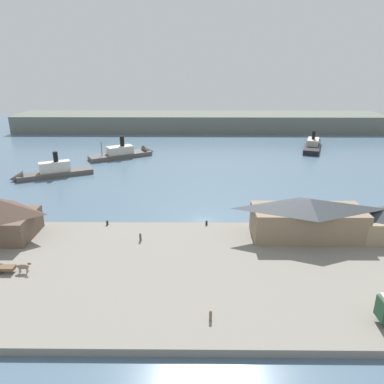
% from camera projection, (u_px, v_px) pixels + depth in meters
% --- Properties ---
extents(ground_plane, '(320.00, 320.00, 0.00)m').
position_uv_depth(ground_plane, '(203.00, 220.00, 82.01)').
color(ground_plane, slate).
extents(quay_promenade, '(110.00, 36.00, 1.20)m').
position_uv_depth(quay_promenade, '(206.00, 272.00, 61.15)').
color(quay_promenade, gray).
rests_on(quay_promenade, ground).
extents(seawall_edge, '(110.00, 0.80, 1.00)m').
position_uv_depth(seawall_edge, '(204.00, 225.00, 78.46)').
color(seawall_edge, '#666159').
rests_on(seawall_edge, ground).
extents(ferry_shed_east_terminal, '(21.55, 8.76, 7.87)m').
position_uv_depth(ferry_shed_east_terminal, '(308.00, 218.00, 70.75)').
color(ferry_shed_east_terminal, '#847056').
rests_on(ferry_shed_east_terminal, quay_promenade).
extents(horse_cart, '(6.03, 1.56, 1.87)m').
position_uv_depth(horse_cart, '(11.00, 267.00, 59.62)').
color(horse_cart, brown).
rests_on(horse_cart, quay_promenade).
extents(pedestrian_walking_west, '(0.40, 0.40, 1.61)m').
position_uv_depth(pedestrian_walking_west, '(211.00, 315.00, 48.80)').
color(pedestrian_walking_west, '#6B5B4C').
rests_on(pedestrian_walking_west, quay_promenade).
extents(pedestrian_near_cart, '(0.42, 0.42, 1.70)m').
position_uv_depth(pedestrian_near_cart, '(140.00, 237.00, 70.05)').
color(pedestrian_near_cart, '#3D4C42').
rests_on(pedestrian_near_cart, quay_promenade).
extents(mooring_post_east, '(0.44, 0.44, 0.90)m').
position_uv_depth(mooring_post_east, '(107.00, 223.00, 76.90)').
color(mooring_post_east, black).
rests_on(mooring_post_east, quay_promenade).
extents(mooring_post_center_west, '(0.44, 0.44, 0.90)m').
position_uv_depth(mooring_post_center_west, '(207.00, 223.00, 76.90)').
color(mooring_post_center_west, black).
rests_on(mooring_post_center_west, quay_promenade).
extents(ferry_moored_west, '(23.91, 17.03, 9.72)m').
position_uv_depth(ferry_moored_west, '(128.00, 153.00, 134.55)').
color(ferry_moored_west, '#514C47').
rests_on(ferry_moored_west, ground).
extents(ferry_moored_east, '(13.38, 24.94, 9.06)m').
position_uv_depth(ferry_moored_east, '(313.00, 144.00, 147.53)').
color(ferry_moored_east, black).
rests_on(ferry_moored_east, ground).
extents(ferry_mid_harbor, '(23.57, 14.35, 9.06)m').
position_uv_depth(ferry_mid_harbor, '(46.00, 173.00, 111.09)').
color(ferry_mid_harbor, '#514C47').
rests_on(ferry_mid_harbor, ground).
extents(far_headland, '(180.00, 24.00, 8.00)m').
position_uv_depth(far_headland, '(199.00, 122.00, 183.91)').
color(far_headland, '#60665B').
rests_on(far_headland, ground).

